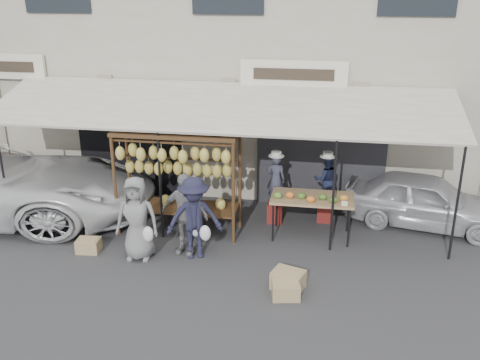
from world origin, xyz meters
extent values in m
plane|color=#2D2D30|center=(0.00, 0.00, 0.00)|extent=(90.00, 90.00, 0.00)
cube|color=#B7B0A1|center=(0.00, 6.50, 3.50)|extent=(24.00, 6.00, 7.00)
cube|color=#232328|center=(2.20, 3.46, 1.25)|extent=(3.00, 0.10, 2.50)
cube|color=black|center=(-2.50, 3.46, 1.25)|extent=(2.60, 0.10, 2.50)
cube|color=silver|center=(1.50, 3.40, 3.15)|extent=(2.40, 0.10, 0.60)
cube|color=silver|center=(-5.50, 3.40, 3.15)|extent=(2.00, 0.10, 0.60)
cube|color=silver|center=(0.00, 2.30, 2.60)|extent=(10.00, 2.34, 0.63)
cylinder|color=black|center=(-4.50, 1.15, 1.15)|extent=(0.05, 0.05, 2.30)
cylinder|color=black|center=(-1.00, 1.15, 1.15)|extent=(0.05, 0.05, 2.30)
cylinder|color=black|center=(2.50, 1.15, 1.15)|extent=(0.05, 0.05, 2.30)
cylinder|color=black|center=(4.80, 1.15, 1.15)|extent=(0.05, 0.05, 2.30)
cylinder|color=#51341B|center=(-1.98, 1.14, 1.10)|extent=(0.07, 0.07, 2.20)
cylinder|color=#51341B|center=(0.52, 1.14, 1.10)|extent=(0.07, 0.07, 2.20)
cylinder|color=#51341B|center=(-1.98, 1.94, 1.10)|extent=(0.07, 0.07, 2.20)
cylinder|color=#51341B|center=(0.52, 1.94, 1.10)|extent=(0.07, 0.07, 2.20)
cube|color=#51341B|center=(-0.73, 1.54, 2.20)|extent=(2.60, 0.90, 0.07)
cylinder|color=#51341B|center=(-0.73, 1.19, 2.08)|extent=(2.50, 0.05, 0.05)
cylinder|color=#51341B|center=(-0.73, 1.89, 2.08)|extent=(2.50, 0.05, 0.05)
cylinder|color=#51341B|center=(-0.73, 1.54, 1.65)|extent=(2.50, 0.05, 0.05)
cube|color=#51341B|center=(-0.73, 1.54, 0.55)|extent=(2.50, 0.80, 0.05)
ellipsoid|color=#E9D85B|center=(-1.83, 1.19, 1.81)|extent=(0.20, 0.18, 0.30)
ellipsoid|color=#E9D85B|center=(-1.61, 1.34, 1.85)|extent=(0.20, 0.18, 0.30)
ellipsoid|color=#E9D85B|center=(-1.39, 1.19, 1.81)|extent=(0.20, 0.18, 0.30)
ellipsoid|color=#E9D85B|center=(-1.17, 1.34, 1.81)|extent=(0.20, 0.18, 0.30)
ellipsoid|color=#E9D85B|center=(-0.95, 1.19, 1.82)|extent=(0.20, 0.18, 0.30)
ellipsoid|color=#E9D85B|center=(-0.73, 1.34, 1.83)|extent=(0.20, 0.18, 0.30)
ellipsoid|color=#E9D85B|center=(-0.51, 1.19, 1.80)|extent=(0.20, 0.18, 0.30)
ellipsoid|color=#E9D85B|center=(-0.29, 1.34, 1.84)|extent=(0.20, 0.18, 0.30)
ellipsoid|color=#E9D85B|center=(-0.07, 1.19, 1.86)|extent=(0.20, 0.18, 0.30)
ellipsoid|color=#E9D85B|center=(0.15, 1.34, 1.84)|extent=(0.20, 0.18, 0.30)
ellipsoid|color=#E9D85B|center=(0.37, 1.19, 1.84)|extent=(0.20, 0.18, 0.30)
ellipsoid|color=#E9D85B|center=(-1.78, 1.54, 1.41)|extent=(0.20, 0.18, 0.30)
ellipsoid|color=#E9D85B|center=(-1.57, 1.54, 1.42)|extent=(0.20, 0.18, 0.30)
ellipsoid|color=#E9D85B|center=(-1.36, 1.54, 1.40)|extent=(0.20, 0.18, 0.30)
ellipsoid|color=#E9D85B|center=(-1.15, 1.54, 1.39)|extent=(0.20, 0.18, 0.30)
ellipsoid|color=#E9D85B|center=(-0.94, 1.54, 1.45)|extent=(0.20, 0.18, 0.30)
ellipsoid|color=#E9D85B|center=(-0.73, 1.54, 1.43)|extent=(0.20, 0.18, 0.30)
ellipsoid|color=#E9D85B|center=(-0.52, 1.54, 1.41)|extent=(0.20, 0.18, 0.30)
ellipsoid|color=#E9D85B|center=(-0.31, 1.54, 1.42)|extent=(0.20, 0.18, 0.30)
ellipsoid|color=#E9D85B|center=(-0.10, 1.54, 1.41)|extent=(0.20, 0.18, 0.30)
ellipsoid|color=#E9D85B|center=(0.11, 1.54, 1.41)|extent=(0.20, 0.18, 0.30)
ellipsoid|color=#E9D85B|center=(0.32, 1.54, 1.44)|extent=(0.20, 0.18, 0.30)
cube|color=tan|center=(2.08, 1.71, 0.88)|extent=(1.70, 0.90, 0.05)
cylinder|color=black|center=(1.31, 1.34, 0.42)|extent=(0.04, 0.04, 0.85)
cylinder|color=black|center=(2.85, 1.34, 0.42)|extent=(0.04, 0.04, 0.85)
cylinder|color=black|center=(1.31, 2.08, 0.42)|extent=(0.04, 0.04, 0.85)
cylinder|color=black|center=(2.85, 2.08, 0.42)|extent=(0.04, 0.04, 0.85)
ellipsoid|color=#598C33|center=(1.38, 1.52, 0.97)|extent=(0.18, 0.14, 0.14)
ellipsoid|color=orange|center=(1.63, 1.58, 0.97)|extent=(0.18, 0.14, 0.14)
ellipsoid|color=#477226|center=(1.87, 1.57, 0.97)|extent=(0.18, 0.14, 0.14)
ellipsoid|color=orange|center=(2.06, 1.41, 0.97)|extent=(0.18, 0.14, 0.14)
ellipsoid|color=#477226|center=(2.30, 1.58, 0.97)|extent=(0.18, 0.14, 0.14)
ellipsoid|color=#477226|center=(2.51, 1.46, 0.97)|extent=(0.18, 0.14, 0.14)
ellipsoid|color=orange|center=(2.72, 1.59, 0.97)|extent=(0.18, 0.14, 0.14)
imported|color=#393B4D|center=(1.26, 2.31, 1.02)|extent=(0.43, 0.30, 1.13)
imported|color=#171D36|center=(2.36, 2.54, 1.00)|extent=(0.62, 0.52, 1.13)
imported|color=slate|center=(-1.19, 0.22, 0.84)|extent=(0.86, 0.60, 1.68)
imported|color=gray|center=(-0.34, 0.58, 0.84)|extent=(1.05, 0.60, 1.68)
imported|color=#1D1E33|center=(-0.12, 0.44, 0.83)|extent=(1.21, 0.92, 1.66)
cube|color=maroon|center=(1.26, 2.31, 0.23)|extent=(0.41, 0.41, 0.45)
cube|color=maroon|center=(2.36, 2.54, 0.22)|extent=(0.36, 0.36, 0.44)
cube|color=tan|center=(1.77, -0.73, 0.14)|extent=(0.53, 0.44, 0.28)
cube|color=tan|center=(1.78, -0.41, 0.16)|extent=(0.64, 0.56, 0.33)
cube|color=tan|center=(-2.28, 0.28, 0.13)|extent=(0.47, 0.37, 0.27)
imported|color=#B6B6BC|center=(4.52, 2.68, 0.59)|extent=(3.68, 2.08, 1.18)
camera|label=1|loc=(2.29, -8.64, 5.12)|focal=40.00mm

